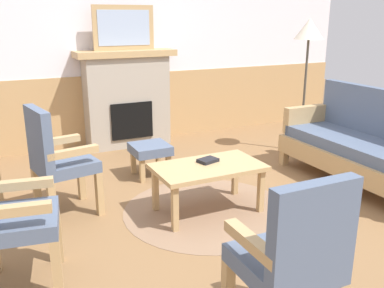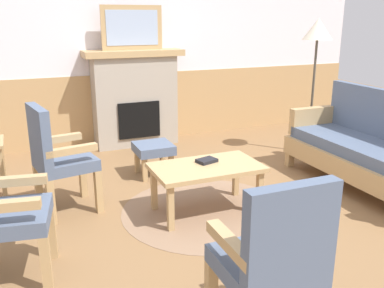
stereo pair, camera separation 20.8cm
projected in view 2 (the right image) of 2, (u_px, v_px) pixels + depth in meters
ground_plane at (207, 213)px, 3.82m from camera, size 14.00×14.00×0.00m
wall_back at (128, 46)px, 5.74m from camera, size 7.20×0.14×2.70m
fireplace at (135, 97)px, 5.71m from camera, size 1.30×0.44×1.28m
framed_picture at (132, 28)px, 5.44m from camera, size 0.80×0.04×0.56m
couch at (369, 150)px, 4.29m from camera, size 0.70×1.80×0.98m
coffee_table at (206, 171)px, 3.74m from camera, size 0.96×0.56×0.44m
round_rug at (206, 211)px, 3.85m from camera, size 1.54×1.54×0.01m
book_on_table at (207, 161)px, 3.81m from camera, size 0.20×0.17×0.03m
footstool at (154, 150)px, 4.66m from camera, size 0.40×0.40×0.36m
armchair_near_fireplace at (57, 155)px, 3.70m from camera, size 0.56×0.56×0.98m
armchair_front_left at (273, 257)px, 2.12m from camera, size 0.49×0.49×0.98m
floor_lamp_by_couch at (317, 38)px, 5.11m from camera, size 0.36×0.36×1.68m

